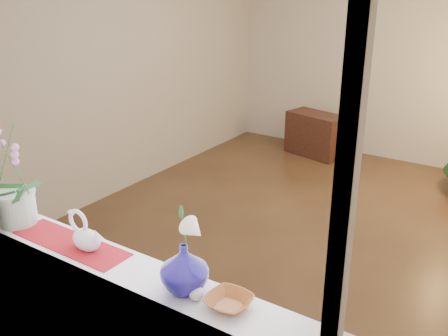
# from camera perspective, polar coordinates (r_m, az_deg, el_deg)

# --- Properties ---
(ground) EXTENTS (5.00, 5.00, 0.00)m
(ground) POSITION_cam_1_polar(r_m,az_deg,el_deg) (4.67, 10.44, -7.70)
(ground) COLOR #3C2618
(ground) RESTS_ON ground
(wall_back) EXTENTS (4.50, 0.10, 2.70)m
(wall_back) POSITION_cam_1_polar(r_m,az_deg,el_deg) (6.56, 20.32, 12.11)
(wall_back) COLOR beige
(wall_back) RESTS_ON ground
(wall_front) EXTENTS (4.50, 0.10, 2.70)m
(wall_front) POSITION_cam_1_polar(r_m,az_deg,el_deg) (2.20, -14.52, -2.68)
(wall_front) COLOR beige
(wall_front) RESTS_ON ground
(wall_left) EXTENTS (0.10, 5.00, 2.70)m
(wall_left) POSITION_cam_1_polar(r_m,az_deg,el_deg) (5.45, -11.17, 11.45)
(wall_left) COLOR beige
(wall_left) RESTS_ON ground
(windowsill) EXTENTS (2.20, 0.26, 0.04)m
(windowsill) POSITION_cam_1_polar(r_m,az_deg,el_deg) (2.48, -11.33, -11.27)
(windowsill) COLOR white
(windowsill) RESTS_ON window_apron
(window_frame) EXTENTS (2.22, 0.06, 1.60)m
(window_frame) POSITION_cam_1_polar(r_m,az_deg,el_deg) (2.11, -14.77, 6.36)
(window_frame) COLOR white
(window_frame) RESTS_ON windowsill
(runner) EXTENTS (0.70, 0.20, 0.01)m
(runner) POSITION_cam_1_polar(r_m,az_deg,el_deg) (2.72, -17.14, -8.20)
(runner) COLOR maroon
(runner) RESTS_ON windowsill
(orchid_pot) EXTENTS (0.23, 0.23, 0.64)m
(orchid_pot) POSITION_cam_1_polar(r_m,az_deg,el_deg) (2.91, -23.16, -0.25)
(orchid_pot) COLOR silver
(orchid_pot) RESTS_ON windowsill
(swan) EXTENTS (0.25, 0.16, 0.20)m
(swan) POSITION_cam_1_polar(r_m,az_deg,el_deg) (2.60, -15.54, -7.06)
(swan) COLOR silver
(swan) RESTS_ON windowsill
(blue_vase) EXTENTS (0.30, 0.30, 0.26)m
(blue_vase) POSITION_cam_1_polar(r_m,az_deg,el_deg) (2.19, -4.58, -10.94)
(blue_vase) COLOR #120B60
(blue_vase) RESTS_ON windowsill
(lily) EXTENTS (0.14, 0.08, 0.19)m
(lily) POSITION_cam_1_polar(r_m,az_deg,el_deg) (2.09, -4.75, -5.67)
(lily) COLOR silver
(lily) RESTS_ON blue_vase
(paperweight) EXTENTS (0.08, 0.08, 0.06)m
(paperweight) POSITION_cam_1_polar(r_m,az_deg,el_deg) (2.18, -3.18, -14.13)
(paperweight) COLOR silver
(paperweight) RESTS_ON windowsill
(amber_dish) EXTENTS (0.17, 0.17, 0.04)m
(amber_dish) POSITION_cam_1_polar(r_m,az_deg,el_deg) (2.15, 0.54, -15.14)
(amber_dish) COLOR brown
(amber_dish) RESTS_ON windowsill
(side_table) EXTENTS (0.82, 0.54, 0.56)m
(side_table) POSITION_cam_1_polar(r_m,az_deg,el_deg) (6.69, 10.42, 3.79)
(side_table) COLOR black
(side_table) RESTS_ON ground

